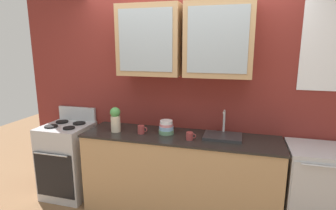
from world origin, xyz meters
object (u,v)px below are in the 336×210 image
object	(u,v)px
bowl_stack	(166,127)
cup_near_sink	(190,136)
sink_faucet	(223,136)
cup_near_bowls	(141,130)
dishwasher	(314,192)
vase	(115,119)
stove_range	(68,160)

from	to	relation	value
bowl_stack	cup_near_sink	xyz separation A→B (m)	(0.30, -0.14, -0.03)
sink_faucet	cup_near_bowls	world-z (taller)	sink_faucet
sink_faucet	cup_near_sink	size ratio (longest dim) A/B	3.80
bowl_stack	cup_near_bowls	xyz separation A→B (m)	(-0.27, -0.08, -0.02)
sink_faucet	dishwasher	bearing A→B (deg)	-4.24
dishwasher	vase	bearing A→B (deg)	-178.78
stove_range	dishwasher	distance (m)	2.89
stove_range	cup_near_bowls	bearing A→B (deg)	-2.47
cup_near_sink	dishwasher	bearing A→B (deg)	4.46
sink_faucet	bowl_stack	world-z (taller)	sink_faucet
stove_range	sink_faucet	bearing A→B (deg)	1.92
vase	cup_near_sink	distance (m)	0.90
cup_near_sink	stove_range	bearing A→B (deg)	176.33
bowl_stack	vase	xyz separation A→B (m)	(-0.59, -0.09, 0.08)
vase	dishwasher	distance (m)	2.25
cup_near_sink	vase	bearing A→B (deg)	176.58
cup_near_sink	dishwasher	size ratio (longest dim) A/B	0.11
sink_faucet	cup_near_sink	xyz separation A→B (m)	(-0.33, -0.17, 0.02)
sink_faucet	bowl_stack	size ratio (longest dim) A/B	2.33
sink_faucet	vase	world-z (taller)	vase
vase	dishwasher	xyz separation A→B (m)	(2.17, 0.05, -0.62)
stove_range	bowl_stack	size ratio (longest dim) A/B	6.40
stove_range	vase	distance (m)	0.95
stove_range	cup_near_bowls	xyz separation A→B (m)	(1.04, -0.04, 0.51)
stove_range	bowl_stack	world-z (taller)	stove_range
stove_range	bowl_stack	distance (m)	1.42
bowl_stack	cup_near_bowls	distance (m)	0.29
sink_faucet	dishwasher	xyz separation A→B (m)	(0.94, -0.07, -0.49)
stove_range	vase	size ratio (longest dim) A/B	3.84
cup_near_sink	cup_near_bowls	bearing A→B (deg)	174.16
vase	cup_near_bowls	world-z (taller)	vase
bowl_stack	cup_near_bowls	bearing A→B (deg)	-163.37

